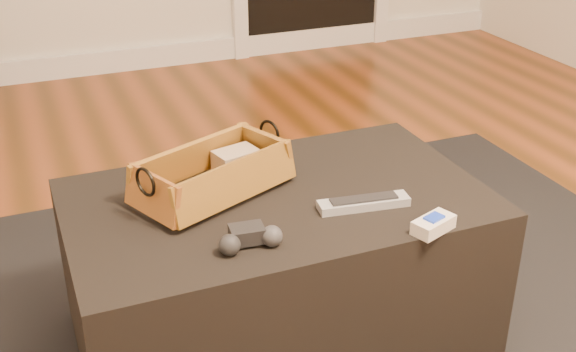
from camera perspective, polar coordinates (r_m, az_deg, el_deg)
name	(u,v)px	position (r m, az deg, el deg)	size (l,w,h in m)	color
baseboard	(90,64)	(4.06, -15.37, 8.54)	(5.00, 0.04, 0.12)	white
area_rug	(285,349)	(1.93, -0.22, -13.50)	(2.60, 2.00, 0.01)	black
ottoman	(278,270)	(1.84, -0.82, -7.40)	(1.00, 0.60, 0.42)	black
tv_remote	(211,189)	(1.72, -6.09, -1.03)	(0.20, 0.05, 0.02)	black
cloth_bundle	(236,161)	(1.81, -4.12, 1.18)	(0.11, 0.07, 0.06)	tan
wicker_basket	(213,177)	(1.73, -5.95, -0.04)	(0.43, 0.33, 0.13)	#AD7127
game_controller	(249,238)	(1.52, -3.07, -4.90)	(0.14, 0.08, 0.05)	black
silver_remote	(364,203)	(1.69, 6.00, -2.11)	(0.22, 0.08, 0.03)	#B4B6BC
cream_gadget	(433,224)	(1.61, 11.42, -3.77)	(0.11, 0.08, 0.04)	white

